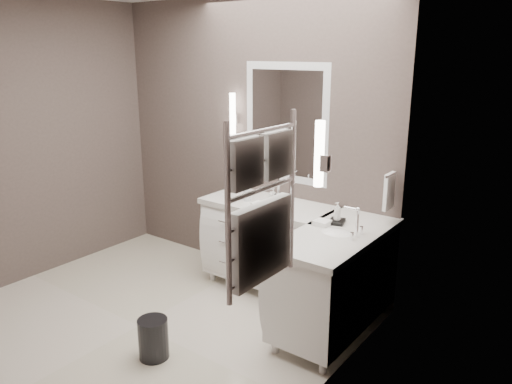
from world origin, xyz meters
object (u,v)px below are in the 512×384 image
Objects in this scene: vanity_back at (268,240)px; vanity_right at (335,276)px; waste_bin at (153,338)px; towel_ladder at (262,214)px.

vanity_back and vanity_right have the same top height.
vanity_back is 1.48m from waste_bin.
vanity_back is at bearing 89.39° from waste_bin.
towel_ladder reaches higher than waste_bin.
waste_bin is at bearing -128.53° from vanity_right.
towel_ladder is at bearing -80.16° from vanity_right.
vanity_back reaches higher than waste_bin.
waste_bin is (-0.89, -1.12, -0.33)m from vanity_right.
vanity_back is at bearing 159.62° from vanity_right.
vanity_back is 2.16m from towel_ladder.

